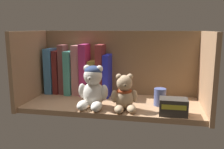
% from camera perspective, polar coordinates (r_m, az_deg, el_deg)
% --- Properties ---
extents(shelf_board, '(0.69, 0.28, 0.02)m').
position_cam_1_polar(shelf_board, '(1.00, 0.22, -7.18)').
color(shelf_board, '#A87F5B').
rests_on(shelf_board, ground).
extents(shelf_back_panel, '(0.72, 0.01, 0.31)m').
position_cam_1_polar(shelf_back_panel, '(1.10, 1.63, 2.26)').
color(shelf_back_panel, brown).
rests_on(shelf_back_panel, ground).
extents(shelf_side_panel_left, '(0.02, 0.30, 0.31)m').
position_cam_1_polar(shelf_side_panel_left, '(1.08, -18.53, 1.56)').
color(shelf_side_panel_left, '#A87F5B').
rests_on(shelf_side_panel_left, ground).
extents(shelf_side_panel_right, '(0.02, 0.30, 0.31)m').
position_cam_1_polar(shelf_side_panel_right, '(0.96, 21.48, 0.24)').
color(shelf_side_panel_right, '#A87F5B').
rests_on(shelf_side_panel_right, ground).
extents(book_0, '(0.03, 0.11, 0.21)m').
position_cam_1_polar(book_0, '(1.17, -13.99, 0.96)').
color(book_0, '#407FB9').
rests_on(book_0, shelf_board).
extents(book_1, '(0.02, 0.10, 0.20)m').
position_cam_1_polar(book_1, '(1.16, -12.50, 0.69)').
color(book_1, maroon).
rests_on(book_1, shelf_board).
extents(book_2, '(0.03, 0.09, 0.23)m').
position_cam_1_polar(book_2, '(1.14, -11.19, 1.31)').
color(book_2, brown).
rests_on(book_2, shelf_board).
extents(book_3, '(0.03, 0.12, 0.20)m').
position_cam_1_polar(book_3, '(1.14, -9.66, 0.58)').
color(book_3, teal).
rests_on(book_3, shelf_board).
extents(book_4, '(0.03, 0.10, 0.22)m').
position_cam_1_polar(book_4, '(1.12, -7.96, 1.17)').
color(book_4, '#BA7676').
rests_on(book_4, shelf_board).
extents(book_5, '(0.03, 0.12, 0.23)m').
position_cam_1_polar(book_5, '(1.11, -6.16, 1.27)').
color(book_5, '#A22862').
rests_on(book_5, shelf_board).
extents(book_6, '(0.03, 0.10, 0.16)m').
position_cam_1_polar(book_6, '(1.11, -4.29, -0.67)').
color(book_6, olive).
rests_on(book_6, shelf_board).
extents(book_7, '(0.03, 0.12, 0.23)m').
position_cam_1_polar(book_7, '(1.09, -2.49, 1.14)').
color(book_7, maroon).
rests_on(book_7, shelf_board).
extents(book_8, '(0.03, 0.14, 0.19)m').
position_cam_1_polar(book_8, '(1.09, -0.88, -0.04)').
color(book_8, '#1F25BD').
rests_on(book_8, shelf_board).
extents(teddy_bear_larger, '(0.12, 0.12, 0.16)m').
position_cam_1_polar(teddy_bear_larger, '(0.92, -4.55, -3.12)').
color(teddy_bear_larger, white).
rests_on(teddy_bear_larger, shelf_board).
extents(teddy_bear_smaller, '(0.10, 0.11, 0.14)m').
position_cam_1_polar(teddy_bear_smaller, '(0.89, 2.95, -4.81)').
color(teddy_bear_smaller, tan).
rests_on(teddy_bear_smaller, shelf_board).
extents(pillar_candle, '(0.05, 0.05, 0.07)m').
position_cam_1_polar(pillar_candle, '(0.97, 11.25, -5.17)').
color(pillar_candle, '#4C5B99').
rests_on(pillar_candle, shelf_board).
extents(small_product_box, '(0.10, 0.06, 0.06)m').
position_cam_1_polar(small_product_box, '(0.88, 14.27, -7.37)').
color(small_product_box, '#38332D').
rests_on(small_product_box, shelf_board).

